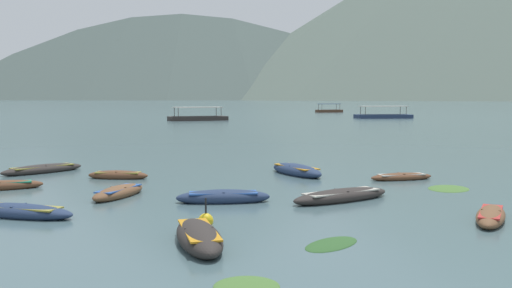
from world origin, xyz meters
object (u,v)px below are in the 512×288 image
at_px(rowboat_0, 119,192).
at_px(rowboat_4, 199,237).
at_px(mooring_buoy, 206,220).
at_px(rowboat_9, 118,175).
at_px(rowboat_1, 401,177).
at_px(ferry_0, 329,111).
at_px(ferry_2, 198,118).
at_px(rowboat_7, 0,186).
at_px(rowboat_8, 223,197).
at_px(ferry_1, 383,116).
at_px(rowboat_10, 43,169).
at_px(rowboat_2, 296,170).
at_px(rowboat_3, 341,196).
at_px(rowboat_5, 19,211).
at_px(rowboat_6, 491,216).

bearing_deg(rowboat_0, rowboat_4, -62.47).
bearing_deg(mooring_buoy, rowboat_9, 116.96).
height_order(rowboat_1, ferry_0, ferry_0).
distance_m(ferry_2, mooring_buoy, 80.84).
height_order(rowboat_7, ferry_2, ferry_2).
bearing_deg(rowboat_8, ferry_1, 72.66).
height_order(rowboat_4, rowboat_8, rowboat_4).
distance_m(rowboat_7, rowboat_9, 5.42).
bearing_deg(rowboat_9, rowboat_10, 153.40).
bearing_deg(rowboat_2, rowboat_7, -160.91).
distance_m(rowboat_7, ferry_2, 73.82).
relative_size(rowboat_0, rowboat_4, 0.90).
bearing_deg(rowboat_3, ferry_1, 75.38).
relative_size(rowboat_3, rowboat_5, 1.04).
distance_m(rowboat_0, ferry_1, 91.38).
distance_m(rowboat_4, ferry_2, 83.35).
height_order(rowboat_0, rowboat_8, rowboat_8).
bearing_deg(rowboat_1, rowboat_3, -125.05).
relative_size(rowboat_7, ferry_0, 0.47).
distance_m(ferry_0, ferry_2, 61.78).
bearing_deg(rowboat_8, rowboat_3, 3.32).
height_order(rowboat_0, rowboat_5, rowboat_0).
xyz_separation_m(rowboat_3, rowboat_5, (-11.27, -2.74, -0.01)).
height_order(rowboat_3, mooring_buoy, mooring_buoy).
height_order(rowboat_3, ferry_1, ferry_1).
xyz_separation_m(rowboat_1, rowboat_7, (-18.16, -2.66, 0.02)).
xyz_separation_m(rowboat_0, rowboat_6, (13.00, -4.63, -0.01)).
xyz_separation_m(ferry_1, mooring_buoy, (-27.57, -90.69, -0.34)).
bearing_deg(rowboat_8, rowboat_4, -93.57).
xyz_separation_m(rowboat_2, rowboat_9, (-8.89, -1.33, -0.05)).
bearing_deg(ferry_2, rowboat_4, -84.87).
bearing_deg(rowboat_1, mooring_buoy, -133.12).
xyz_separation_m(rowboat_0, rowboat_7, (-5.54, 1.81, -0.02)).
height_order(rowboat_4, rowboat_10, rowboat_4).
bearing_deg(ferry_1, rowboat_3, -104.62).
relative_size(rowboat_3, rowboat_7, 1.24).
relative_size(rowboat_7, rowboat_9, 1.17).
relative_size(rowboat_2, rowboat_4, 1.12).
xyz_separation_m(rowboat_1, rowboat_2, (-4.93, 1.92, 0.08)).
xyz_separation_m(rowboat_0, rowboat_5, (-2.47, -3.72, -0.00)).
distance_m(rowboat_7, rowboat_8, 10.25).
bearing_deg(ferry_2, rowboat_8, -84.18).
bearing_deg(rowboat_7, rowboat_8, -17.34).
bearing_deg(rowboat_5, rowboat_4, -30.22).
bearing_deg(rowboat_5, ferry_2, 90.80).
bearing_deg(rowboat_4, rowboat_6, 16.95).
xyz_separation_m(rowboat_4, rowboat_5, (-6.34, 3.69, -0.04)).
relative_size(rowboat_7, rowboat_10, 0.87).
height_order(rowboat_1, rowboat_2, rowboat_2).
height_order(rowboat_7, ferry_1, ferry_1).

